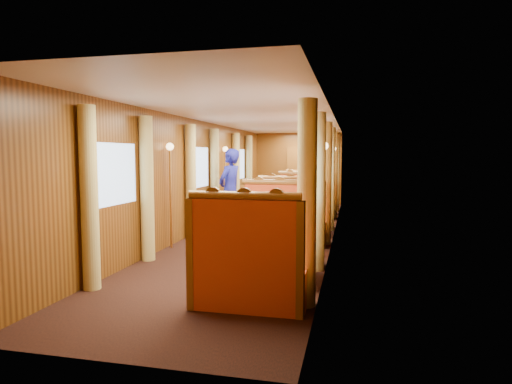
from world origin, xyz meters
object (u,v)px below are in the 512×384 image
(table_near, at_px, (266,255))
(fruit_plate, at_px, (287,228))
(banquette_mid_aft, at_px, (303,210))
(table_far, at_px, (313,201))
(banquette_near_aft, at_px, (278,238))
(table_mid, at_px, (298,218))
(teapot_right, at_px, (263,224))
(steward, at_px, (230,190))
(teapot_left, at_px, (251,223))
(banquette_far_fwd, at_px, (309,203))
(banquette_mid_fwd, at_px, (291,223))
(banquette_near_fwd, at_px, (248,271))
(tea_tray, at_px, (257,228))
(rose_vase_far, at_px, (313,182))
(passenger, at_px, (302,198))
(banquette_far_aft, at_px, (316,196))
(teapot_back, at_px, (259,222))
(rose_vase_mid, at_px, (297,192))

(table_near, distance_m, fruit_plate, 0.51)
(banquette_mid_aft, bearing_deg, table_far, 90.00)
(banquette_near_aft, height_order, table_mid, banquette_near_aft)
(teapot_right, xyz_separation_m, steward, (-1.53, 3.72, 0.13))
(teapot_left, bearing_deg, banquette_far_fwd, 88.46)
(banquette_mid_fwd, distance_m, steward, 2.00)
(banquette_far_fwd, bearing_deg, teapot_right, -90.21)
(banquette_near_fwd, bearing_deg, table_mid, 90.00)
(tea_tray, bearing_deg, fruit_plate, -2.41)
(table_near, height_order, rose_vase_far, rose_vase_far)
(banquette_mid_fwd, relative_size, passenger, 1.76)
(banquette_mid_fwd, xyz_separation_m, steward, (-1.56, 1.15, 0.51))
(banquette_near_fwd, xyz_separation_m, banquette_mid_fwd, (0.00, 3.50, 0.00))
(banquette_far_fwd, relative_size, banquette_far_aft, 1.00)
(banquette_near_fwd, distance_m, passenger, 5.30)
(banquette_mid_fwd, height_order, rose_vase_far, banquette_mid_fwd)
(banquette_far_fwd, bearing_deg, banquette_near_fwd, -90.00)
(table_near, height_order, teapot_back, teapot_back)
(table_near, relative_size, banquette_far_aft, 0.78)
(teapot_back, height_order, fruit_plate, teapot_back)
(table_far, xyz_separation_m, rose_vase_far, (0.01, 0.04, 0.55))
(table_near, xyz_separation_m, teapot_back, (-0.11, 0.07, 0.44))
(banquette_mid_aft, bearing_deg, banquette_far_fwd, 90.00)
(banquette_far_fwd, xyz_separation_m, teapot_back, (-0.11, -5.91, 0.39))
(fruit_plate, relative_size, passenger, 0.26)
(tea_tray, bearing_deg, teapot_back, 91.42)
(teapot_left, xyz_separation_m, rose_vase_far, (0.20, 7.10, 0.11))
(teapot_left, relative_size, rose_vase_far, 0.49)
(banquette_mid_aft, bearing_deg, rose_vase_far, 89.77)
(banquette_mid_fwd, distance_m, banquette_far_fwd, 3.50)
(banquette_far_aft, height_order, fruit_plate, banquette_far_aft)
(banquette_near_fwd, xyz_separation_m, rose_vase_far, (0.01, 8.05, 0.50))
(banquette_mid_aft, height_order, steward, steward)
(rose_vase_mid, bearing_deg, banquette_mid_fwd, -88.38)
(table_near, xyz_separation_m, banquette_near_aft, (0.00, 1.01, 0.05))
(table_near, distance_m, teapot_left, 0.49)
(banquette_mid_aft, xyz_separation_m, table_far, (0.00, 2.49, -0.05))
(tea_tray, bearing_deg, table_near, 38.12)
(banquette_mid_aft, height_order, tea_tray, banquette_mid_aft)
(banquette_near_aft, relative_size, rose_vase_far, 3.72)
(banquette_near_fwd, xyz_separation_m, tea_tray, (-0.11, 0.93, 0.33))
(table_far, xyz_separation_m, teapot_left, (-0.19, -7.06, 0.45))
(teapot_back, bearing_deg, banquette_mid_fwd, 80.24)
(passenger, bearing_deg, banquette_far_aft, 90.00)
(banquette_near_fwd, bearing_deg, table_far, 90.00)
(banquette_mid_fwd, xyz_separation_m, banquette_mid_aft, (0.00, 2.03, 0.00))
(banquette_near_aft, xyz_separation_m, teapot_left, (-0.19, -1.08, 0.40))
(banquette_near_fwd, relative_size, steward, 0.72)
(table_far, bearing_deg, table_mid, -90.00)
(banquette_far_fwd, height_order, teapot_left, banquette_far_fwd)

